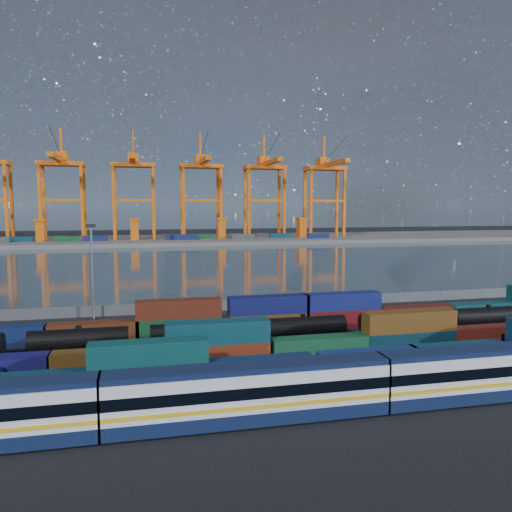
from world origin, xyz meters
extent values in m
plane|color=black|center=(0.00, 0.00, 0.00)|extent=(700.00, 700.00, 0.00)
plane|color=#314047|center=(0.00, 105.00, 0.01)|extent=(700.00, 700.00, 0.00)
cube|color=#514F4C|center=(0.00, 210.00, 1.00)|extent=(700.00, 70.00, 2.00)
cone|color=#1E2630|center=(-200.00, 1600.00, 260.00)|extent=(1100.00, 1100.00, 520.00)
cone|color=#1E2630|center=(200.00, 1600.00, 230.00)|extent=(1040.00, 1040.00, 460.00)
cone|color=#1E2630|center=(600.00, 1600.00, 190.00)|extent=(960.00, 960.00, 380.00)
cone|color=#1E2630|center=(950.00, 1600.00, 150.00)|extent=(840.00, 840.00, 300.00)
cube|color=black|center=(-29.09, -21.05, 0.37)|extent=(3.14, 2.10, 0.73)
cube|color=silver|center=(-12.26, -21.05, 3.04)|extent=(26.20, 3.14, 3.98)
cube|color=#0F1A38|center=(-12.26, -21.05, 0.94)|extent=(26.20, 3.21, 1.26)
cube|color=#0F1A38|center=(-12.26, -21.05, 5.29)|extent=(26.20, 2.83, 0.52)
cube|color=gold|center=(-12.26, -21.05, 2.20)|extent=(26.23, 3.24, 0.38)
cube|color=black|center=(-12.26, -21.05, 3.46)|extent=(26.23, 3.24, 1.05)
cube|color=black|center=(-21.44, -21.05, 0.37)|extent=(3.14, 2.10, 0.73)
cube|color=black|center=(-3.09, -21.05, 0.37)|extent=(3.14, 2.10, 0.73)
cube|color=silver|center=(13.74, -21.05, 3.04)|extent=(26.20, 3.14, 3.98)
cube|color=#0F1A38|center=(13.74, -21.05, 0.94)|extent=(26.20, 3.21, 1.26)
cube|color=#0F1A38|center=(13.74, -21.05, 5.29)|extent=(26.20, 2.83, 0.52)
cube|color=gold|center=(13.74, -21.05, 2.20)|extent=(26.23, 3.24, 0.38)
cube|color=black|center=(13.74, -21.05, 3.46)|extent=(26.23, 3.24, 1.05)
cube|color=black|center=(4.56, -21.05, 0.37)|extent=(3.14, 2.10, 0.73)
cube|color=#0C3642|center=(-33.67, -10.52, 1.36)|extent=(12.53, 2.55, 2.72)
cube|color=#101D51|center=(-21.05, -10.52, 1.36)|extent=(12.53, 2.55, 2.72)
cube|color=#0D4746|center=(-21.05, -10.52, 4.07)|extent=(12.53, 2.55, 2.72)
cube|color=#0F254F|center=(-8.90, -10.52, 1.36)|extent=(12.53, 2.55, 2.72)
cube|color=navy|center=(4.49, -10.52, 1.36)|extent=(12.53, 2.55, 2.72)
cube|color=#0E374B|center=(16.45, -10.52, 1.36)|extent=(12.53, 2.55, 2.72)
cube|color=#5B3A12|center=(-25.63, -3.64, 1.40)|extent=(12.88, 2.62, 2.79)
cube|color=maroon|center=(-12.61, -3.64, 1.40)|extent=(12.88, 2.62, 2.79)
cube|color=#0E3F49|center=(-12.61, -3.64, 4.19)|extent=(12.88, 2.62, 2.79)
cube|color=#16532E|center=(0.83, -3.64, 1.40)|extent=(12.88, 2.62, 2.79)
cube|color=#0A2939|center=(13.63, -3.64, 1.40)|extent=(12.88, 2.62, 2.79)
cube|color=brown|center=(13.63, -3.64, 4.19)|extent=(12.88, 2.62, 2.79)
cube|color=#571811|center=(26.55, -3.64, 1.40)|extent=(12.88, 2.62, 2.79)
cube|color=#552511|center=(-28.62, 11.55, 1.39)|extent=(12.85, 2.61, 2.78)
cube|color=#114221|center=(-16.29, 11.55, 1.39)|extent=(12.85, 2.61, 2.78)
cube|color=#571F11|center=(-16.29, 11.55, 4.18)|extent=(12.85, 2.61, 2.78)
cube|color=#513310|center=(-2.18, 11.55, 1.39)|extent=(12.85, 2.61, 2.78)
cube|color=#101554|center=(-2.18, 11.55, 4.18)|extent=(12.85, 2.61, 2.78)
cube|color=#610E12|center=(10.19, 11.55, 1.39)|extent=(12.85, 2.61, 2.78)
cube|color=navy|center=(10.19, 11.55, 4.18)|extent=(12.85, 2.61, 2.78)
cube|color=#531810|center=(23.58, 11.55, 1.39)|extent=(12.85, 2.61, 2.78)
cube|color=#0D4044|center=(36.70, 11.55, 1.39)|extent=(12.85, 2.61, 2.78)
cylinder|color=black|center=(-29.89, 4.22, 2.23)|extent=(12.61, 2.81, 2.81)
cylinder|color=black|center=(-29.89, 4.22, 3.78)|extent=(0.78, 0.78, 0.48)
cube|color=black|center=(-29.89, 4.22, 0.68)|extent=(13.09, 1.94, 0.39)
cube|color=black|center=(-34.25, 4.22, 0.29)|extent=(2.42, 1.75, 0.58)
cube|color=black|center=(-25.52, 4.22, 0.29)|extent=(2.42, 1.75, 0.58)
cylinder|color=black|center=(-14.39, 4.22, 2.23)|extent=(12.61, 2.81, 2.81)
cylinder|color=black|center=(-14.39, 4.22, 3.78)|extent=(0.78, 0.78, 0.48)
cube|color=black|center=(-14.39, 4.22, 0.68)|extent=(13.09, 1.94, 0.39)
cube|color=black|center=(-18.75, 4.22, 0.29)|extent=(2.42, 1.75, 0.58)
cube|color=black|center=(-10.02, 4.22, 0.29)|extent=(2.42, 1.75, 0.58)
cylinder|color=black|center=(1.11, 4.22, 2.23)|extent=(12.61, 2.81, 2.81)
cylinder|color=black|center=(1.11, 4.22, 3.78)|extent=(0.78, 0.78, 0.48)
cube|color=black|center=(1.11, 4.22, 0.68)|extent=(13.09, 1.94, 0.39)
cube|color=black|center=(-3.25, 4.22, 0.29)|extent=(2.42, 1.75, 0.58)
cube|color=black|center=(5.48, 4.22, 0.29)|extent=(2.42, 1.75, 0.58)
cylinder|color=black|center=(16.61, 4.22, 2.23)|extent=(12.61, 2.81, 2.81)
cylinder|color=black|center=(16.61, 4.22, 3.78)|extent=(0.78, 0.78, 0.48)
cube|color=black|center=(16.61, 4.22, 0.68)|extent=(13.09, 1.94, 0.39)
cube|color=black|center=(12.25, 4.22, 0.29)|extent=(2.42, 1.75, 0.58)
cube|color=black|center=(20.98, 4.22, 0.29)|extent=(2.42, 1.75, 0.58)
cylinder|color=black|center=(32.11, 4.22, 2.23)|extent=(12.61, 2.81, 2.81)
cylinder|color=black|center=(32.11, 4.22, 3.78)|extent=(0.78, 0.78, 0.48)
cube|color=black|center=(32.11, 4.22, 0.68)|extent=(13.09, 1.94, 0.39)
cube|color=black|center=(27.75, 4.22, 0.29)|extent=(2.42, 1.75, 0.58)
cube|color=black|center=(36.48, 4.22, 0.29)|extent=(2.42, 1.75, 0.58)
cube|color=#595B5E|center=(0.00, 28.00, 1.00)|extent=(160.00, 0.06, 2.00)
cylinder|color=slate|center=(-40.00, 28.00, 1.10)|extent=(0.12, 0.12, 2.20)
cylinder|color=slate|center=(-30.00, 28.00, 1.10)|extent=(0.12, 0.12, 2.20)
cylinder|color=slate|center=(-20.00, 28.00, 1.10)|extent=(0.12, 0.12, 2.20)
cylinder|color=slate|center=(-10.00, 28.00, 1.10)|extent=(0.12, 0.12, 2.20)
cylinder|color=slate|center=(0.00, 28.00, 1.10)|extent=(0.12, 0.12, 2.20)
cylinder|color=slate|center=(10.00, 28.00, 1.10)|extent=(0.12, 0.12, 2.20)
cylinder|color=slate|center=(20.00, 28.00, 1.10)|extent=(0.12, 0.12, 2.20)
cylinder|color=slate|center=(30.00, 28.00, 1.10)|extent=(0.12, 0.12, 2.20)
cylinder|color=slate|center=(40.00, 28.00, 1.10)|extent=(0.12, 0.12, 2.20)
cylinder|color=slate|center=(50.00, 28.00, 1.10)|extent=(0.12, 0.12, 2.20)
cylinder|color=slate|center=(-30.00, 26.00, 8.00)|extent=(0.36, 0.36, 16.00)
cube|color=black|center=(-30.00, 26.00, 16.30)|extent=(1.60, 0.40, 0.60)
cube|color=orange|center=(-85.13, 199.62, 20.18)|extent=(1.43, 1.43, 40.36)
cube|color=orange|center=(-85.13, 210.38, 20.18)|extent=(1.43, 1.43, 40.36)
cube|color=orange|center=(-69.87, 199.62, 20.18)|extent=(1.43, 1.43, 40.36)
cube|color=orange|center=(-69.87, 210.38, 20.18)|extent=(1.43, 1.43, 40.36)
cube|color=orange|center=(-50.13, 199.62, 20.18)|extent=(1.43, 1.43, 40.36)
cube|color=orange|center=(-50.13, 210.38, 20.18)|extent=(1.43, 1.43, 40.36)
cube|color=orange|center=(-60.00, 199.62, 22.20)|extent=(19.73, 1.26, 1.26)
cube|color=orange|center=(-60.00, 210.38, 22.20)|extent=(19.73, 1.26, 1.26)
cube|color=orange|center=(-60.00, 205.00, 40.36)|extent=(22.42, 12.56, 1.97)
cube|color=orange|center=(-60.00, 194.24, 42.15)|extent=(2.69, 43.05, 2.24)
cube|color=orange|center=(-60.00, 208.59, 44.39)|extent=(5.38, 7.17, 4.48)
cube|color=orange|center=(-60.00, 206.79, 51.12)|extent=(1.08, 1.08, 14.35)
cylinder|color=black|center=(-60.00, 192.09, 48.43)|extent=(0.22, 36.91, 12.18)
cube|color=orange|center=(-34.87, 199.62, 20.18)|extent=(1.43, 1.43, 40.36)
cube|color=orange|center=(-34.87, 210.38, 20.18)|extent=(1.43, 1.43, 40.36)
cube|color=orange|center=(-15.13, 199.62, 20.18)|extent=(1.43, 1.43, 40.36)
cube|color=orange|center=(-15.13, 210.38, 20.18)|extent=(1.43, 1.43, 40.36)
cube|color=orange|center=(-25.00, 199.62, 22.20)|extent=(19.73, 1.26, 1.26)
cube|color=orange|center=(-25.00, 210.38, 22.20)|extent=(19.73, 1.26, 1.26)
cube|color=orange|center=(-25.00, 205.00, 40.36)|extent=(22.42, 12.56, 1.97)
cube|color=orange|center=(-25.00, 194.24, 42.15)|extent=(2.69, 43.05, 2.24)
cube|color=orange|center=(-25.00, 208.59, 44.39)|extent=(5.38, 7.17, 4.48)
cube|color=orange|center=(-25.00, 206.79, 51.12)|extent=(1.08, 1.08, 14.35)
cylinder|color=black|center=(-25.00, 192.09, 48.43)|extent=(0.22, 36.91, 12.18)
cube|color=orange|center=(0.13, 199.62, 20.18)|extent=(1.43, 1.43, 40.36)
cube|color=orange|center=(0.13, 210.38, 20.18)|extent=(1.43, 1.43, 40.36)
cube|color=orange|center=(19.87, 199.62, 20.18)|extent=(1.43, 1.43, 40.36)
cube|color=orange|center=(19.87, 210.38, 20.18)|extent=(1.43, 1.43, 40.36)
cube|color=orange|center=(10.00, 199.62, 22.20)|extent=(19.73, 1.26, 1.26)
cube|color=orange|center=(10.00, 210.38, 22.20)|extent=(19.73, 1.26, 1.26)
cube|color=orange|center=(10.00, 205.00, 40.36)|extent=(22.42, 12.56, 1.97)
cube|color=orange|center=(10.00, 194.24, 42.15)|extent=(2.69, 43.05, 2.24)
cube|color=orange|center=(10.00, 208.59, 44.39)|extent=(5.38, 7.17, 4.48)
cube|color=orange|center=(10.00, 206.79, 51.12)|extent=(1.08, 1.08, 14.35)
cylinder|color=black|center=(10.00, 192.09, 48.43)|extent=(0.22, 36.91, 12.18)
cube|color=orange|center=(35.13, 199.62, 20.18)|extent=(1.43, 1.43, 40.36)
cube|color=orange|center=(35.13, 210.38, 20.18)|extent=(1.43, 1.43, 40.36)
cube|color=orange|center=(54.87, 199.62, 20.18)|extent=(1.43, 1.43, 40.36)
cube|color=orange|center=(54.87, 210.38, 20.18)|extent=(1.43, 1.43, 40.36)
cube|color=orange|center=(45.00, 199.62, 22.20)|extent=(19.73, 1.26, 1.26)
cube|color=orange|center=(45.00, 210.38, 22.20)|extent=(19.73, 1.26, 1.26)
cube|color=orange|center=(45.00, 205.00, 40.36)|extent=(22.42, 12.56, 1.97)
cube|color=orange|center=(45.00, 194.24, 42.15)|extent=(2.69, 43.05, 2.24)
cube|color=orange|center=(45.00, 208.59, 44.39)|extent=(5.38, 7.17, 4.48)
cube|color=orange|center=(45.00, 206.79, 51.12)|extent=(1.08, 1.08, 14.35)
cylinder|color=black|center=(45.00, 192.09, 48.43)|extent=(0.22, 36.91, 12.18)
cube|color=orange|center=(70.13, 199.62, 20.18)|extent=(1.43, 1.43, 40.36)
cube|color=orange|center=(70.13, 210.38, 20.18)|extent=(1.43, 1.43, 40.36)
cube|color=orange|center=(89.87, 199.62, 20.18)|extent=(1.43, 1.43, 40.36)
cube|color=orange|center=(89.87, 210.38, 20.18)|extent=(1.43, 1.43, 40.36)
cube|color=orange|center=(80.00, 199.62, 22.20)|extent=(19.73, 1.26, 1.26)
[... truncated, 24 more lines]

